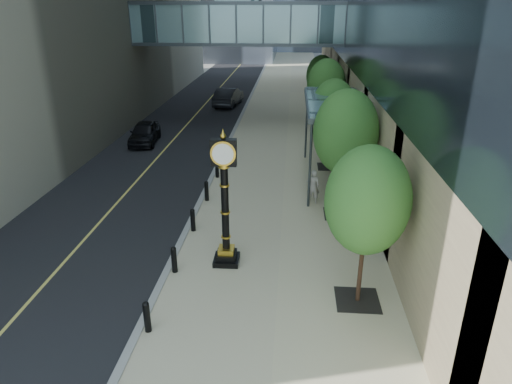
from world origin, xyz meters
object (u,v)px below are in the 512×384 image
street_clock (225,210)px  car_near (145,133)px  pedestrian (313,187)px  car_far (228,97)px

street_clock → car_near: (-7.78, 15.19, -1.45)m
street_clock → pedestrian: street_clock is taller
pedestrian → street_clock: bearing=59.4°
car_near → car_far: (4.05, 12.78, 0.11)m
street_clock → car_far: street_clock is taller
car_near → car_far: 13.41m
car_near → car_far: bearing=66.4°
street_clock → car_far: 28.25m
street_clock → car_near: street_clock is taller
street_clock → car_far: size_ratio=0.97×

